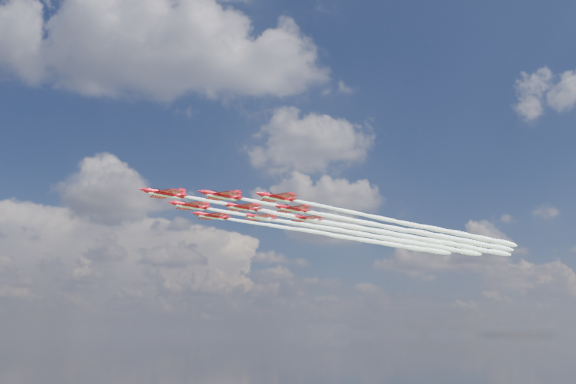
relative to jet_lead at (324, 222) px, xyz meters
name	(u,v)px	position (x,y,z in m)	size (l,w,h in m)	color
jet_lead	(324,222)	(0.00, 0.00, 0.00)	(88.21, 62.78, 2.86)	#B90A19
jet_row2_port	(368,223)	(12.59, 0.53, 0.00)	(88.21, 62.78, 2.86)	#B90A19
jet_row2_starb	(334,230)	(4.83, 11.64, 0.00)	(88.21, 62.78, 2.86)	#B90A19
jet_row3_port	(411,224)	(25.18, 1.06, 0.00)	(88.21, 62.78, 2.86)	#B90A19
jet_row3_centre	(375,231)	(17.42, 12.16, 0.00)	(88.21, 62.78, 2.86)	#B90A19
jet_row3_starb	(342,237)	(9.67, 23.27, 0.00)	(88.21, 62.78, 2.86)	#B90A19
jet_row4_port	(415,232)	(30.01, 12.69, 0.00)	(88.21, 62.78, 2.86)	#B90A19
jet_row4_starb	(381,237)	(22.26, 23.80, 0.00)	(88.21, 62.78, 2.86)	#B90A19
jet_tail	(418,238)	(34.85, 24.33, 0.00)	(88.21, 62.78, 2.86)	#B90A19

